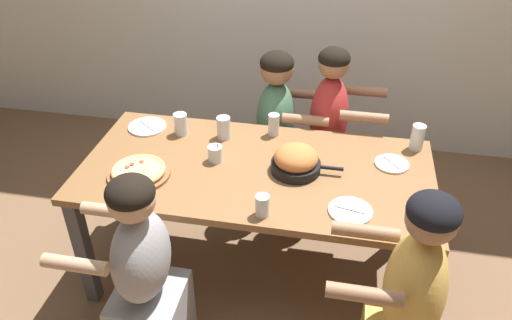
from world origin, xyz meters
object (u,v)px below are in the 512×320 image
Objects in this scene: skillet_bowl at (296,161)px; cocktail_glass_blue at (215,154)px; drinking_glass_d at (274,125)px; diner_far_center at (276,139)px; pizza_board_main at (139,172)px; diner_near_right at (405,318)px; drinking_glass_e at (224,128)px; drinking_glass_a at (417,138)px; diner_far_midright at (327,142)px; drinking_glass_b at (181,125)px; empty_plate_c at (392,164)px; empty_plate_b at (147,127)px; drinking_glass_c at (262,207)px; empty_plate_a at (350,211)px; diner_near_midleft at (146,284)px.

skillet_bowl is 3.42× the size of cocktail_glass_blue.
drinking_glass_d is 0.11× the size of diner_far_center.
skillet_bowl is 2.88× the size of drinking_glass_d.
pizza_board_main is 0.27× the size of diner_near_right.
skillet_bowl is at bearing -1.55° from cocktail_glass_blue.
pizza_board_main is at bearing -126.97° from drinking_glass_e.
drinking_glass_a is 0.65m from diner_far_midright.
pizza_board_main is 1.28m from diner_far_midright.
drinking_glass_b is at bearing -64.05° from diner_far_midright.
diner_far_center is at bearing 144.21° from empty_plate_c.
empty_plate_c is 0.95m from drinking_glass_e.
skillet_bowl is 2.91× the size of drinking_glass_e.
drinking_glass_d is at bearing -44.12° from diner_far_midright.
drinking_glass_b is at bearing -170.20° from drinking_glass_d.
drinking_glass_e is at bearing 150.53° from skillet_bowl.
empty_plate_c is (1.42, -0.12, 0.00)m from empty_plate_b.
pizza_board_main is at bearing -47.25° from diner_far_midright.
drinking_glass_b is (0.08, 0.44, 0.03)m from pizza_board_main.
empty_plate_b is 0.56m from cocktail_glass_blue.
diner_near_right is at bearing -32.93° from empty_plate_b.
diner_far_midright is at bearing 125.63° from empty_plate_c.
empty_plate_b is 1.56m from drinking_glass_a.
diner_far_center reaches higher than drinking_glass_c.
drinking_glass_a is (1.55, 0.06, 0.06)m from empty_plate_b.
empty_plate_b is 1.72× the size of drinking_glass_d.
diner_far_midright reaches higher than empty_plate_a.
drinking_glass_d reaches higher than pizza_board_main.
empty_plate_c is at bearing 64.95° from empty_plate_a.
skillet_bowl is at bearing -29.47° from drinking_glass_e.
skillet_bowl reaches higher than empty_plate_a.
drinking_glass_a is 0.12× the size of diner_near_right.
empty_plate_a is 0.92× the size of empty_plate_b.
empty_plate_a is 0.19× the size of diner_near_midleft.
diner_far_midright is at bearing 78.42° from skillet_bowl.
diner_far_center reaches higher than empty_plate_b.
diner_far_center is 0.96× the size of diner_far_midright.
drinking_glass_c is 0.77m from diner_near_right.
pizza_board_main is at bearing -100.75° from drinking_glass_b.
empty_plate_b is 1.25× the size of empty_plate_c.
empty_plate_a and empty_plate_b have the same top height.
diner_far_midright is (0.31, 0.32, -0.28)m from drinking_glass_d.
drinking_glass_a is 1.08m from drinking_glass_e.
skillet_bowl is 0.52m from empty_plate_c.
drinking_glass_a is at bearing 57.39° from diner_far_midright.
drinking_glass_a is (0.63, 0.34, 0.01)m from skillet_bowl.
drinking_glass_e is 0.11× the size of diner_far_midright.
pizza_board_main is 1.08m from empty_plate_a.
empty_plate_c is 0.24m from drinking_glass_a.
drinking_glass_e is (0.34, 0.45, 0.04)m from pizza_board_main.
drinking_glass_e is 1.40m from diner_near_right.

